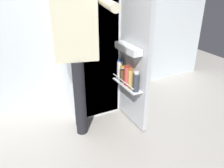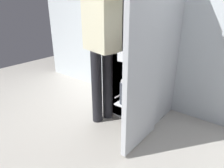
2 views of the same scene
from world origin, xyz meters
name	(u,v)px [view 2 (image 2 of 2)]	position (x,y,z in m)	size (l,w,h in m)	color
ground_plane	(116,130)	(0.00, 0.00, 0.00)	(6.60, 6.60, 0.00)	#B7B2A8
kitchen_wall	(162,1)	(0.00, 0.88, 1.35)	(4.40, 0.10, 2.70)	silver
refrigerator	(145,45)	(0.03, 0.49, 0.89)	(0.63, 1.14, 1.78)	silver
person	(102,34)	(-0.27, 0.10, 1.03)	(0.56, 0.80, 1.70)	black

